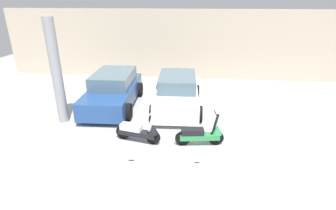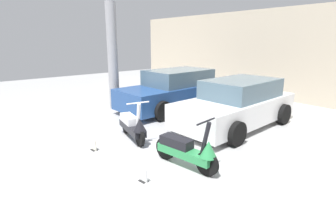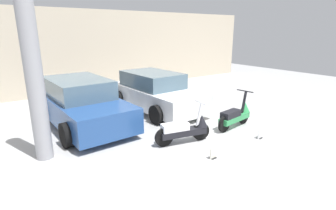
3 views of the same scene
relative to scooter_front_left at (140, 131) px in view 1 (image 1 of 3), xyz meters
The scene contains 9 objects.
ground_plane 1.24m from the scooter_front_left, 69.35° to the right, with size 28.00×28.00×0.00m, color #B2B2B2.
wall_back 7.69m from the scooter_front_left, 86.85° to the left, with size 19.60×0.12×3.85m, color beige.
scooter_front_left is the anchor object (origin of this frame).
scooter_front_right 2.02m from the scooter_front_left, ahead, with size 1.56×0.59×1.09m.
car_rear_left 3.48m from the scooter_front_left, 120.62° to the left, with size 2.20×4.35×1.45m.
car_rear_center 3.20m from the scooter_front_left, 71.74° to the left, with size 2.13×4.19×1.40m.
placard_near_left_scooter 1.11m from the scooter_front_left, 91.68° to the right, with size 0.20×0.13×0.26m.
placard_near_right_scooter 2.14m from the scooter_front_left, 27.57° to the right, with size 0.20×0.14×0.26m.
support_column_side 3.79m from the scooter_front_left, 159.00° to the left, with size 0.38×0.38×3.85m, color #99999E.
Camera 1 is at (1.31, -6.32, 4.45)m, focal length 28.00 mm.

